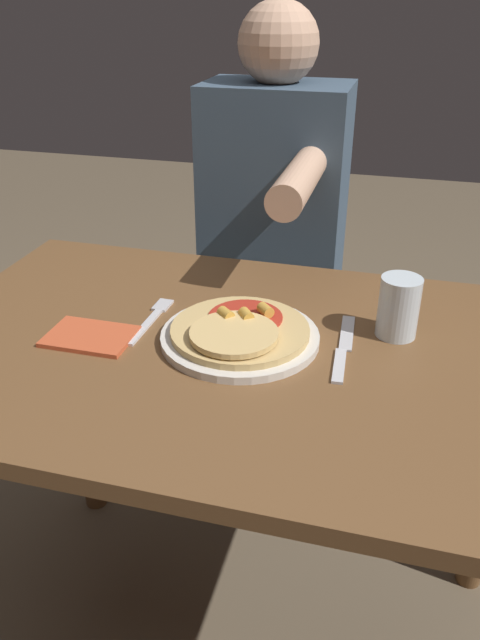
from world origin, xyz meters
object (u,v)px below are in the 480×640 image
at_px(drinking_glass, 399,307).
at_px(plate, 240,337).
at_px(pizza, 239,330).
at_px(person_diner, 274,236).
at_px(fork, 152,318).
at_px(knife, 343,348).
at_px(dining_table, 240,409).

bearing_deg(drinking_glass, plate, -160.58).
distance_m(pizza, drinking_glass, 0.27).
bearing_deg(person_diner, plate, -83.57).
bearing_deg(fork, drinking_glass, 7.54).
relative_size(knife, person_diner, 0.17).
bearing_deg(plate, knife, 5.12).
distance_m(plate, pizza, 0.02).
distance_m(fork, person_diner, 0.54).
distance_m(dining_table, knife, 0.22).
height_order(dining_table, drinking_glass, drinking_glass).
relative_size(drinking_glass, person_diner, 0.08).
bearing_deg(drinking_glass, fork, -172.46).
height_order(knife, drinking_glass, drinking_glass).
relative_size(pizza, knife, 1.07).
height_order(plate, drinking_glass, drinking_glass).
xyz_separation_m(pizza, drinking_glass, (0.26, 0.10, 0.03)).
distance_m(drinking_glass, person_diner, 0.58).
height_order(drinking_glass, person_diner, person_diner).
distance_m(pizza, knife, 0.18).
distance_m(knife, person_diner, 0.60).
bearing_deg(fork, dining_table, -15.62).
distance_m(dining_table, plate, 0.14).
relative_size(plate, person_diner, 0.21).
xyz_separation_m(drinking_glass, person_diner, (-0.32, 0.47, -0.08)).
bearing_deg(pizza, knife, 6.94).
distance_m(plate, knife, 0.18).
bearing_deg(pizza, dining_table, -65.56).
bearing_deg(person_diner, dining_table, -83.23).
relative_size(fork, person_diner, 0.14).
xyz_separation_m(dining_table, drinking_glass, (0.25, 0.11, 0.19)).
height_order(plate, fork, plate).
xyz_separation_m(knife, person_diner, (-0.24, 0.55, -0.03)).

